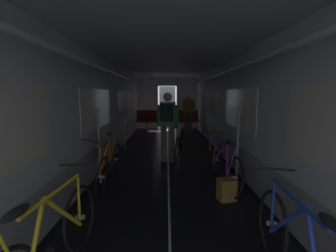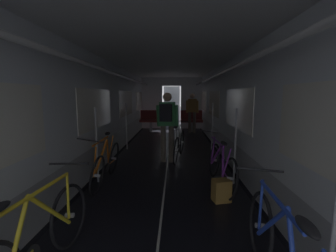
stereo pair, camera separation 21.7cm
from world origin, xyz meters
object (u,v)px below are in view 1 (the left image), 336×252
at_px(bicycle_white_in_aisle, 179,144).
at_px(person_standing_near_bench, 189,110).
at_px(bench_seat_far_left, 147,119).
at_px(person_cyclist_aisle, 168,121).
at_px(backpack_on_floor, 227,190).
at_px(bicycle_yellow, 52,244).
at_px(bicycle_orange, 109,164).
at_px(bench_seat_far_right, 188,119).
at_px(bicycle_purple, 224,165).

distance_m(bicycle_white_in_aisle, person_standing_near_bench, 4.10).
relative_size(bench_seat_far_left, person_cyclist_aisle, 0.58).
height_order(person_standing_near_bench, backpack_on_floor, person_standing_near_bench).
xyz_separation_m(bicycle_yellow, person_standing_near_bench, (1.91, 7.91, 0.59)).
bearing_deg(backpack_on_floor, bench_seat_far_left, 105.09).
distance_m(bicycle_orange, bicycle_white_in_aisle, 2.14).
height_order(bicycle_orange, person_cyclist_aisle, person_cyclist_aisle).
relative_size(bicycle_yellow, backpack_on_floor, 4.97).
relative_size(bench_seat_far_right, backpack_on_floor, 2.89).
bearing_deg(person_cyclist_aisle, bicycle_purple, -55.01).
bearing_deg(bicycle_white_in_aisle, bicycle_purple, -67.37).
xyz_separation_m(bicycle_yellow, bicycle_orange, (-0.08, 2.25, -0.00)).
bearing_deg(bicycle_purple, bench_seat_far_right, 90.96).
xyz_separation_m(bicycle_yellow, backpack_on_floor, (1.91, 1.60, -0.21)).
bearing_deg(bench_seat_far_right, bicycle_orange, -108.24).
relative_size(bench_seat_far_left, person_standing_near_bench, 0.58).
relative_size(bicycle_purple, person_standing_near_bench, 1.01).
xyz_separation_m(bench_seat_far_right, bicycle_yellow, (-1.91, -8.28, -0.18)).
height_order(bicycle_yellow, bicycle_orange, bicycle_orange).
relative_size(person_cyclist_aisle, bicycle_white_in_aisle, 1.00).
relative_size(bicycle_orange, bicycle_white_in_aisle, 1.01).
bearing_deg(bicycle_yellow, bicycle_purple, 47.33).
relative_size(bench_seat_far_right, person_cyclist_aisle, 0.58).
bearing_deg(person_standing_near_bench, bench_seat_far_left, 168.21).
relative_size(bicycle_orange, backpack_on_floor, 4.97).
xyz_separation_m(bicycle_orange, backpack_on_floor, (1.99, -0.66, -0.21)).
distance_m(bicycle_yellow, bicycle_orange, 2.26).
distance_m(bench_seat_far_left, person_cyclist_aisle, 4.76).
bearing_deg(bicycle_orange, backpack_on_floor, -18.31).
xyz_separation_m(bench_seat_far_left, bicycle_yellow, (-0.11, -8.28, -0.18)).
bearing_deg(bench_seat_far_left, bench_seat_far_right, 0.00).
distance_m(person_cyclist_aisle, bicycle_white_in_aisle, 0.75).
bearing_deg(bicycle_yellow, person_standing_near_bench, 76.43).
bearing_deg(backpack_on_floor, bench_seat_far_right, 90.02).
height_order(bicycle_orange, bicycle_white_in_aisle, bicycle_orange).
relative_size(bench_seat_far_right, bicycle_white_in_aisle, 0.58).
bearing_deg(bench_seat_far_left, bicycle_purple, -72.69).
relative_size(bench_seat_far_left, bicycle_yellow, 0.58).
bearing_deg(person_standing_near_bench, bicycle_white_in_aisle, -98.74).
height_order(person_cyclist_aisle, backpack_on_floor, person_cyclist_aisle).
bearing_deg(bicycle_yellow, bicycle_orange, 92.07).
distance_m(bicycle_yellow, backpack_on_floor, 2.50).
xyz_separation_m(bicycle_purple, person_standing_near_bench, (-0.10, 5.73, 0.60)).
xyz_separation_m(bicycle_purple, bicycle_white_in_aisle, (-0.72, 1.72, 0.00)).
height_order(bench_seat_far_left, bicycle_orange, bicycle_orange).
height_order(bicycle_purple, backpack_on_floor, bicycle_purple).
xyz_separation_m(bench_seat_far_left, bicycle_white_in_aisle, (1.19, -4.38, -0.18)).
xyz_separation_m(bicycle_purple, person_cyclist_aisle, (-1.01, 1.45, 0.63)).
height_order(bicycle_white_in_aisle, person_standing_near_bench, person_standing_near_bench).
bearing_deg(bicycle_orange, person_cyclist_aisle, 51.85).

